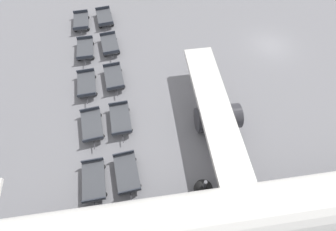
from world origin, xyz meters
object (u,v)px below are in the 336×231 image
baggage_dolly_row_near_col_c (87,84)px  baggage_dolly_row_near_col_d (92,125)px  baggage_dolly_row_near_col_a (81,22)px  baggage_dolly_row_mid_a_col_a (105,18)px  baggage_dolly_row_mid_a_col_d (120,119)px  baggage_dolly_row_near_col_b (85,49)px  baggage_dolly_row_mid_a_col_b (110,45)px  baggage_dolly_row_mid_a_col_c (114,78)px  baggage_dolly_row_near_col_e (94,181)px  baggage_dolly_row_mid_a_col_e (127,173)px  airplane (266,217)px

baggage_dolly_row_near_col_c → baggage_dolly_row_near_col_d: size_ratio=1.00×
baggage_dolly_row_near_col_a → baggage_dolly_row_mid_a_col_a: 2.68m
baggage_dolly_row_mid_a_col_d → baggage_dolly_row_near_col_b: bearing=-152.2°
baggage_dolly_row_near_col_d → baggage_dolly_row_mid_a_col_b: size_ratio=1.00×
baggage_dolly_row_near_col_a → baggage_dolly_row_mid_a_col_c: (8.52, 4.76, 0.00)m
baggage_dolly_row_near_col_c → baggage_dolly_row_mid_a_col_c: same height
baggage_dolly_row_mid_a_col_a → baggage_dolly_row_near_col_c: bearing=-1.6°
baggage_dolly_row_near_col_b → baggage_dolly_row_mid_a_col_b: (-0.71, 2.47, 0.00)m
baggage_dolly_row_near_col_b → baggage_dolly_row_near_col_c: bearing=11.8°
baggage_dolly_row_near_col_d → baggage_dolly_row_near_col_b: bearing=-166.3°
baggage_dolly_row_near_col_b → baggage_dolly_row_mid_a_col_b: same height
baggage_dolly_row_near_col_c → baggage_dolly_row_near_col_e: 9.58m
baggage_dolly_row_mid_a_col_d → baggage_dolly_row_near_col_a: bearing=-156.1°
baggage_dolly_row_near_col_e → baggage_dolly_row_mid_a_col_b: size_ratio=1.00×
baggage_dolly_row_near_col_d → baggage_dolly_row_mid_a_col_a: bearing=-176.1°
baggage_dolly_row_near_col_a → baggage_dolly_row_near_col_d: size_ratio=1.00×
baggage_dolly_row_mid_a_col_d → baggage_dolly_row_mid_a_col_e: bearing=11.7°
baggage_dolly_row_near_col_a → baggage_dolly_row_near_col_b: size_ratio=1.00×
baggage_dolly_row_near_col_a → baggage_dolly_row_near_col_e: same height
baggage_dolly_row_mid_a_col_e → baggage_dolly_row_near_col_a: bearing=-159.2°
baggage_dolly_row_near_col_a → baggage_dolly_row_near_col_c: size_ratio=1.00×
baggage_dolly_row_near_col_a → baggage_dolly_row_mid_a_col_d: 14.52m
baggage_dolly_row_near_col_c → baggage_dolly_row_mid_a_col_a: size_ratio=1.00×
baggage_dolly_row_near_col_c → baggage_dolly_row_mid_a_col_c: (-0.85, 2.46, 0.00)m
baggage_dolly_row_mid_a_col_b → baggage_dolly_row_mid_a_col_c: size_ratio=1.00×
airplane → baggage_dolly_row_near_col_a: 26.99m
baggage_dolly_row_mid_a_col_a → baggage_dolly_row_mid_a_col_c: size_ratio=1.00×
baggage_dolly_row_near_col_e → baggage_dolly_row_mid_a_col_d: (-5.42, 1.39, 0.00)m
baggage_dolly_row_near_col_d → baggage_dolly_row_near_col_e: bearing=11.0°
baggage_dolly_row_near_col_c → baggage_dolly_row_mid_a_col_d: 5.30m
airplane → baggage_dolly_row_near_col_e: airplane is taller
baggage_dolly_row_near_col_d → baggage_dolly_row_mid_a_col_b: (-10.04, 0.21, 0.00)m
airplane → baggage_dolly_row_mid_a_col_d: bearing=-131.0°
baggage_dolly_row_near_col_a → baggage_dolly_row_near_col_d: (13.90, 3.56, 0.00)m
baggage_dolly_row_mid_a_col_a → baggage_dolly_row_mid_a_col_e: size_ratio=1.00×
baggage_dolly_row_near_col_a → baggage_dolly_row_mid_a_col_c: 9.76m
baggage_dolly_row_near_col_b → baggage_dolly_row_mid_a_col_a: size_ratio=1.00×
airplane → baggage_dolly_row_near_col_c: airplane is taller
baggage_dolly_row_near_col_a → baggage_dolly_row_near_col_d: bearing=14.4°
baggage_dolly_row_mid_a_col_d → baggage_dolly_row_mid_a_col_e: size_ratio=1.00×
baggage_dolly_row_near_col_e → baggage_dolly_row_mid_a_col_d: bearing=165.6°
baggage_dolly_row_near_col_a → baggage_dolly_row_mid_a_col_a: bearing=105.8°
baggage_dolly_row_near_col_a → baggage_dolly_row_mid_a_col_a: (-0.73, 2.58, 0.00)m
baggage_dolly_row_mid_a_col_a → baggage_dolly_row_mid_a_col_b: 4.74m
baggage_dolly_row_near_col_b → baggage_dolly_row_mid_a_col_e: size_ratio=1.00×
baggage_dolly_row_mid_a_col_c → baggage_dolly_row_mid_a_col_d: size_ratio=1.00×
baggage_dolly_row_near_col_a → baggage_dolly_row_mid_a_col_b: (3.86, 3.77, 0.00)m
baggage_dolly_row_mid_a_col_a → baggage_dolly_row_mid_a_col_d: (14.00, 3.31, 0.00)m
baggage_dolly_row_mid_a_col_b → baggage_dolly_row_mid_a_col_e: size_ratio=1.00×
baggage_dolly_row_near_col_a → baggage_dolly_row_mid_a_col_e: size_ratio=1.00×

